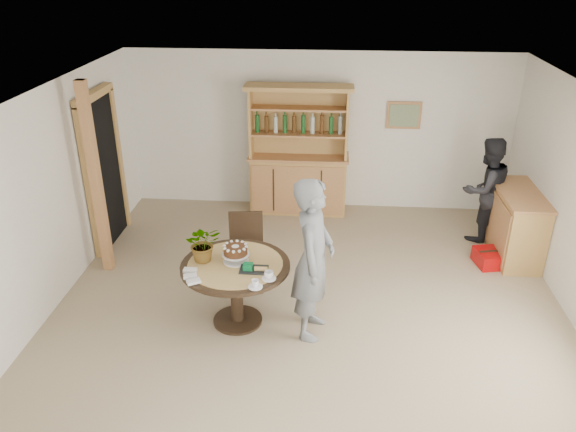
# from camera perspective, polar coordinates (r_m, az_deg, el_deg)

# --- Properties ---
(ground) EXTENTS (7.00, 7.00, 0.00)m
(ground) POSITION_cam_1_polar(r_m,az_deg,el_deg) (6.36, 1.91, -11.77)
(ground) COLOR tan
(ground) RESTS_ON ground
(room_shell) EXTENTS (6.04, 7.04, 2.52)m
(room_shell) POSITION_cam_1_polar(r_m,az_deg,el_deg) (5.49, 2.20, 2.88)
(room_shell) COLOR white
(room_shell) RESTS_ON ground
(doorway) EXTENTS (0.13, 1.10, 2.18)m
(doorway) POSITION_cam_1_polar(r_m,az_deg,el_deg) (8.20, -18.26, 4.61)
(doorway) COLOR black
(doorway) RESTS_ON ground
(pine_post) EXTENTS (0.12, 0.12, 2.50)m
(pine_post) POSITION_cam_1_polar(r_m,az_deg,el_deg) (7.37, -18.94, 3.40)
(pine_post) COLOR #BD7F4F
(pine_post) RESTS_ON ground
(hutch) EXTENTS (1.62, 0.54, 2.04)m
(hutch) POSITION_cam_1_polar(r_m,az_deg,el_deg) (8.90, 1.07, 4.67)
(hutch) COLOR tan
(hutch) RESTS_ON ground
(sideboard) EXTENTS (0.54, 1.26, 0.94)m
(sideboard) POSITION_cam_1_polar(r_m,az_deg,el_deg) (8.23, 22.10, -0.75)
(sideboard) COLOR tan
(sideboard) RESTS_ON ground
(dining_table) EXTENTS (1.20, 1.20, 0.76)m
(dining_table) POSITION_cam_1_polar(r_m,az_deg,el_deg) (6.23, -5.32, -6.07)
(dining_table) COLOR black
(dining_table) RESTS_ON ground
(dining_chair) EXTENTS (0.47, 0.47, 0.95)m
(dining_chair) POSITION_cam_1_polar(r_m,az_deg,el_deg) (6.97, -4.27, -3.00)
(dining_chair) COLOR black
(dining_chair) RESTS_ON ground
(birthday_cake) EXTENTS (0.30, 0.30, 0.20)m
(birthday_cake) POSITION_cam_1_polar(r_m,az_deg,el_deg) (6.13, -5.35, -3.60)
(birthday_cake) COLOR white
(birthday_cake) RESTS_ON dining_table
(flower_vase) EXTENTS (0.47, 0.44, 0.42)m
(flower_vase) POSITION_cam_1_polar(r_m,az_deg,el_deg) (6.15, -8.60, -2.74)
(flower_vase) COLOR #3F7233
(flower_vase) RESTS_ON dining_table
(gift_tray) EXTENTS (0.30, 0.20, 0.08)m
(gift_tray) POSITION_cam_1_polar(r_m,az_deg,el_deg) (6.00, -3.56, -5.31)
(gift_tray) COLOR black
(gift_tray) RESTS_ON dining_table
(coffee_cup_a) EXTENTS (0.15, 0.15, 0.09)m
(coffee_cup_a) POSITION_cam_1_polar(r_m,az_deg,el_deg) (5.84, -1.95, -6.06)
(coffee_cup_a) COLOR white
(coffee_cup_a) RESTS_ON dining_table
(coffee_cup_b) EXTENTS (0.15, 0.15, 0.08)m
(coffee_cup_b) POSITION_cam_1_polar(r_m,az_deg,el_deg) (5.71, -3.35, -6.93)
(coffee_cup_b) COLOR white
(coffee_cup_b) RESTS_ON dining_table
(napkins) EXTENTS (0.24, 0.33, 0.03)m
(napkins) POSITION_cam_1_polar(r_m,az_deg,el_deg) (5.96, -9.80, -6.01)
(napkins) COLOR white
(napkins) RESTS_ON dining_table
(teen_boy) EXTENTS (0.53, 0.72, 1.82)m
(teen_boy) POSITION_cam_1_polar(r_m,az_deg,el_deg) (5.91, 2.58, -4.42)
(teen_boy) COLOR slate
(teen_boy) RESTS_ON ground
(adult_person) EXTENTS (0.93, 0.85, 1.53)m
(adult_person) POSITION_cam_1_polar(r_m,az_deg,el_deg) (8.43, 19.43, 2.52)
(adult_person) COLOR black
(adult_person) RESTS_ON ground
(red_suitcase) EXTENTS (0.67, 0.51, 0.21)m
(red_suitcase) POSITION_cam_1_polar(r_m,az_deg,el_deg) (8.08, 20.59, -3.95)
(red_suitcase) COLOR #BB090A
(red_suitcase) RESTS_ON ground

